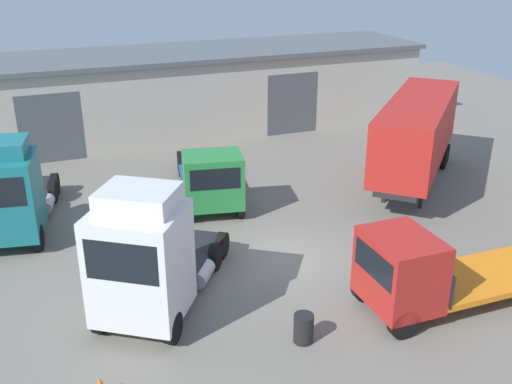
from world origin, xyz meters
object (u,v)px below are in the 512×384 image
Objects in this scene: flatbed_truck_red at (437,271)px; oil_drum at (304,328)px; container_trailer_black at (417,132)px; flatbed_truck_green at (211,178)px; tractor_unit_white at (147,258)px; tractor_unit_teal at (7,193)px.

flatbed_truck_red is 9.89× the size of oil_drum.
container_trailer_black reaches higher than flatbed_truck_green.
tractor_unit_white is at bearing -21.49° from container_trailer_black.
tractor_unit_white reaches higher than flatbed_truck_red.
flatbed_truck_green is at bearing -67.11° from flatbed_truck_red.
flatbed_truck_red is 4.69m from oil_drum.
tractor_unit_white is at bearing 38.96° from tractor_unit_teal.
flatbed_truck_red is at bearing 1.66° from oil_drum.
tractor_unit_teal is at bearing -76.47° from flatbed_truck_green.
tractor_unit_white is 0.86× the size of flatbed_truck_green.
tractor_unit_teal reaches higher than oil_drum.
container_trailer_black is 10.50m from flatbed_truck_red.
container_trailer_black is 9.73m from flatbed_truck_green.
flatbed_truck_green is 0.88× the size of flatbed_truck_red.
flatbed_truck_green is at bearing 102.81° from tractor_unit_teal.
tractor_unit_teal is (-3.80, 7.12, -0.12)m from tractor_unit_white.
flatbed_truck_red is (12.22, -9.82, -0.66)m from tractor_unit_teal.
tractor_unit_white is 15.19m from container_trailer_black.
tractor_unit_teal is at bearing 127.37° from oil_drum.
oil_drum is (-10.06, -9.01, -2.17)m from container_trailer_black.
tractor_unit_teal is 0.79× the size of flatbed_truck_red.
container_trailer_black is at bearing -120.81° from flatbed_truck_red.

